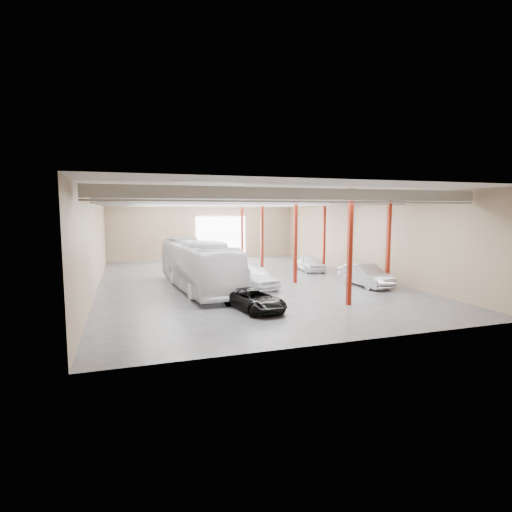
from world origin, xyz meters
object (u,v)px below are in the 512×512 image
black_sedan (255,300)px  car_row_a (255,277)px  car_row_c (226,258)px  car_right_far (309,263)px  car_right_near (366,275)px  coach_bus (198,265)px  car_row_b (230,264)px

black_sedan → car_row_a: car_row_a is taller
car_row_c → car_right_far: size_ratio=1.11×
car_right_near → car_right_far: car_right_near is taller
coach_bus → car_row_b: (4.13, 6.61, -0.96)m
coach_bus → car_row_c: (5.06, 11.81, -1.04)m
car_right_near → car_right_far: (-0.63, 8.40, -0.05)m
car_row_b → car_row_c: (0.93, 5.20, -0.08)m
car_right_near → car_row_b: bearing=128.8°
car_right_far → car_row_c: bearing=141.3°
car_row_c → car_row_a: bearing=-92.5°
coach_bus → car_right_near: coach_bus is taller
black_sedan → car_row_b: bearing=68.4°
car_row_c → car_right_near: (7.22, -14.67, 0.09)m
coach_bus → car_row_a: coach_bus is taller
car_row_b → car_row_c: size_ratio=0.97×
car_row_a → car_right_far: (7.52, 6.37, -0.05)m
coach_bus → car_right_far: 12.93m
car_right_near → car_right_far: 8.42m
car_row_a → car_right_far: bearing=30.5°
car_row_a → car_right_far: size_ratio=1.06×
car_row_c → car_right_near: car_right_near is taller
car_row_c → car_right_far: car_right_far is taller
car_right_far → car_right_near: bearing=-80.8°
black_sedan → car_row_c: (3.08, 19.09, 0.11)m
coach_bus → car_right_far: size_ratio=2.77×
black_sedan → car_row_b: car_row_b is taller
car_row_b → car_row_a: bearing=-78.5°
black_sedan → car_right_near: 11.21m
car_row_a → car_row_c: size_ratio=0.96×
coach_bus → car_row_b: coach_bus is taller
car_row_c → car_right_near: 16.35m
black_sedan → car_right_near: (10.30, 4.42, 0.21)m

